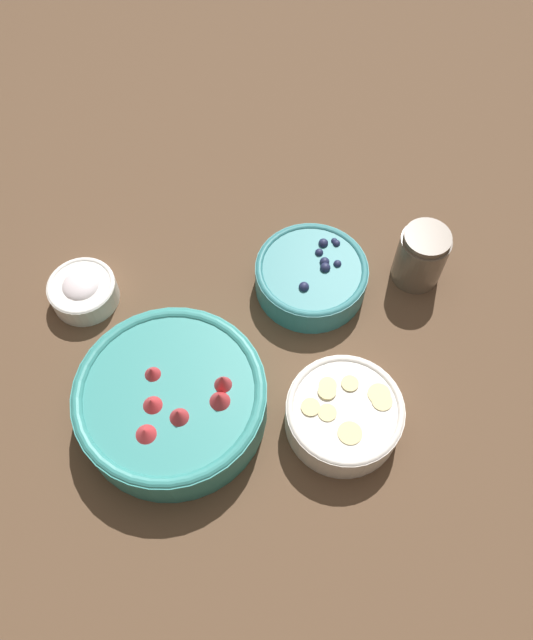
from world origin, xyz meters
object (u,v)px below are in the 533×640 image
Objects in this scene: bowl_strawberries at (172,399)px; bowl_bananas at (344,414)px; bowl_cream at (83,290)px; jar_chocolate at (420,258)px; bowl_blueberries at (311,275)px.

bowl_strawberries reaches higher than bowl_bananas.
bowl_bananas is at bearing 158.44° from bowl_cream.
bowl_cream is at bearing 11.39° from jar_chocolate.
jar_chocolate is (-0.34, -0.27, 0.00)m from bowl_strawberries.
bowl_cream is at bearing -44.36° from bowl_strawberries.
jar_chocolate is (-0.10, -0.26, 0.01)m from bowl_bananas.
bowl_bananas is at bearing 105.34° from bowl_blueberries.
jar_chocolate is at bearing -166.07° from bowl_blueberries.
bowl_strawberries is 0.29m from bowl_blueberries.
bowl_strawberries is 0.24m from bowl_cream.
jar_chocolate reaches higher than bowl_cream.
bowl_strawberries reaches higher than bowl_blueberries.
jar_chocolate is at bearing -111.39° from bowl_bananas.
bowl_blueberries is 0.17m from jar_chocolate.
bowl_strawberries reaches higher than bowl_cream.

